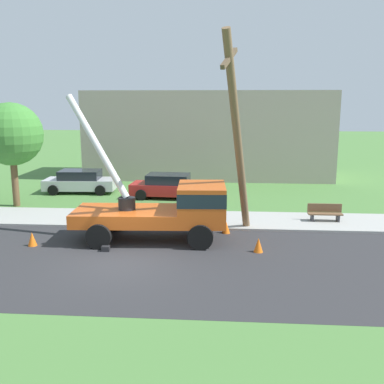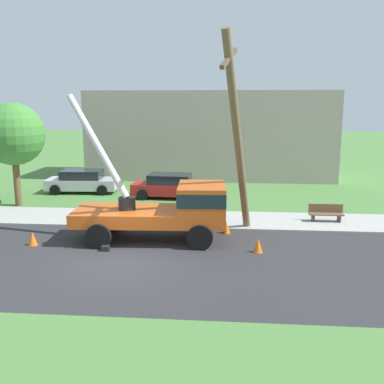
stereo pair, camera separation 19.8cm
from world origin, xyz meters
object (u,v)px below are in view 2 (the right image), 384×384
(park_bench, at_px, (326,214))
(traffic_cone_ahead, at_px, (258,245))
(traffic_cone_curbside, at_px, (226,227))
(utility_truck, at_px, (170,207))
(parked_sedan_silver, at_px, (82,181))
(parked_sedan_red, at_px, (170,186))
(traffic_cone_behind, at_px, (33,239))
(leaning_utility_pole, at_px, (237,138))
(roadside_tree_far, at_px, (13,134))

(park_bench, bearing_deg, traffic_cone_ahead, -127.48)
(traffic_cone_curbside, bearing_deg, traffic_cone_ahead, -62.84)
(utility_truck, bearing_deg, traffic_cone_curbside, 26.27)
(traffic_cone_ahead, relative_size, parked_sedan_silver, 0.12)
(utility_truck, relative_size, park_bench, 4.30)
(parked_sedan_silver, distance_m, parked_sedan_red, 5.83)
(parked_sedan_silver, height_order, park_bench, parked_sedan_silver)
(parked_sedan_red, bearing_deg, traffic_cone_curbside, -64.10)
(utility_truck, distance_m, traffic_cone_curbside, 2.81)
(traffic_cone_behind, xyz_separation_m, parked_sedan_red, (4.29, 9.40, 0.43))
(parked_sedan_silver, bearing_deg, parked_sedan_red, -11.11)
(traffic_cone_behind, xyz_separation_m, park_bench, (12.40, 4.40, 0.18))
(leaning_utility_pole, height_order, traffic_cone_curbside, leaning_utility_pole)
(parked_sedan_red, height_order, park_bench, parked_sedan_red)
(traffic_cone_ahead, bearing_deg, parked_sedan_silver, 134.41)
(utility_truck, relative_size, parked_sedan_silver, 1.53)
(traffic_cone_ahead, relative_size, traffic_cone_behind, 1.00)
(traffic_cone_ahead, bearing_deg, parked_sedan_red, 116.22)
(leaning_utility_pole, xyz_separation_m, traffic_cone_curbside, (-0.40, 0.87, -3.96))
(leaning_utility_pole, height_order, roadside_tree_far, leaning_utility_pole)
(traffic_cone_ahead, distance_m, traffic_cone_behind, 8.96)
(utility_truck, height_order, park_bench, utility_truck)
(leaning_utility_pole, xyz_separation_m, roadside_tree_far, (-11.91, 5.19, -0.32))
(traffic_cone_curbside, distance_m, roadside_tree_far, 12.82)
(utility_truck, height_order, leaning_utility_pole, leaning_utility_pole)
(parked_sedan_red, relative_size, roadside_tree_far, 0.80)
(traffic_cone_behind, relative_size, parked_sedan_silver, 0.12)
(utility_truck, bearing_deg, parked_sedan_silver, 126.28)
(utility_truck, height_order, parked_sedan_silver, utility_truck)
(leaning_utility_pole, relative_size, park_bench, 5.19)
(traffic_cone_ahead, bearing_deg, leaning_utility_pole, 118.54)
(traffic_cone_behind, height_order, roadside_tree_far, roadside_tree_far)
(park_bench, bearing_deg, leaning_utility_pole, -145.55)
(parked_sedan_silver, relative_size, roadside_tree_far, 0.80)
(utility_truck, relative_size, traffic_cone_curbside, 12.28)
(traffic_cone_behind, distance_m, park_bench, 13.16)
(utility_truck, distance_m, leaning_utility_pole, 3.92)
(utility_truck, distance_m, park_bench, 7.74)
(traffic_cone_curbside, distance_m, park_bench, 5.12)
(leaning_utility_pole, bearing_deg, traffic_cone_behind, -169.82)
(park_bench, relative_size, roadside_tree_far, 0.28)
(parked_sedan_silver, bearing_deg, leaning_utility_pole, -43.49)
(traffic_cone_curbside, relative_size, roadside_tree_far, 0.10)
(traffic_cone_curbside, bearing_deg, roadside_tree_far, 159.39)
(utility_truck, height_order, traffic_cone_ahead, utility_truck)
(traffic_cone_behind, bearing_deg, traffic_cone_curbside, 16.76)
(utility_truck, height_order, roadside_tree_far, utility_truck)
(parked_sedan_red, bearing_deg, park_bench, -31.65)
(traffic_cone_behind, height_order, parked_sedan_silver, parked_sedan_silver)
(utility_truck, xyz_separation_m, traffic_cone_ahead, (3.54, -1.28, -1.13))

